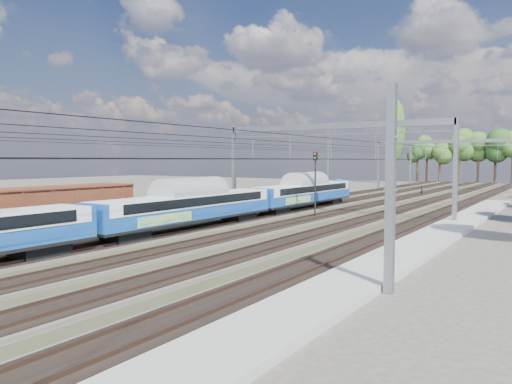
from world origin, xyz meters
The scene contains 10 objects.
ground centered at (0.00, 0.00, 0.00)m, with size 220.00×220.00×0.00m, color #47423A.
track_bed centered at (0.00, 45.00, 0.10)m, with size 21.00×130.00×0.34m.
platform centered at (12.00, 20.00, 0.15)m, with size 3.00×70.00×0.30m, color gray.
catenary centered at (0.33, 52.69, 6.40)m, with size 25.65×130.00×9.00m.
tree_belt centered at (8.25, 91.94, 8.22)m, with size 39.05×100.70×12.37m.
poplar centered at (-14.50, 98.00, 11.89)m, with size 4.40×4.40×19.04m.
emu_train centered at (-4.50, 13.89, 2.34)m, with size 2.72×57.64×3.98m.
freight_boxcar centered at (-9.00, 4.67, 2.16)m, with size 2.84×13.73×3.54m.
worker centered at (0.74, 61.68, 0.78)m, with size 0.57×0.37×1.55m, color black.
signal_near centered at (-0.17, 26.99, 3.90)m, with size 0.41×0.37×6.16m.
Camera 1 is at (20.02, -14.77, 5.46)m, focal length 35.00 mm.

